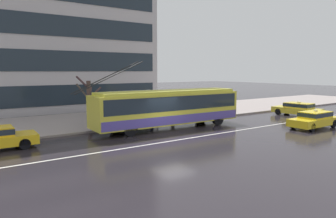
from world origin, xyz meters
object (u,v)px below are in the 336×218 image
taxi_cross_traffic (298,109)px  taxi_oncoming_far (314,119)px  pedestrian_at_shelter (122,106)px  trolleybus (169,107)px  pedestrian_approaching_curb (136,105)px  street_tree_bare (89,99)px  pedestrian_waiting_by_pole (172,99)px  bus_shelter (133,99)px  pedestrian_walking_past (153,100)px

taxi_cross_traffic → taxi_oncoming_far: size_ratio=1.03×
pedestrian_at_shelter → taxi_oncoming_far: bearing=-35.4°
trolleybus → taxi_oncoming_far: bearing=-34.6°
trolleybus → pedestrian_at_shelter: bearing=142.1°
pedestrian_approaching_curb → street_tree_bare: street_tree_bare is taller
pedestrian_at_shelter → pedestrian_waiting_by_pole: size_ratio=0.99×
bus_shelter → pedestrian_waiting_by_pole: (4.43, 0.59, -0.29)m
pedestrian_at_shelter → street_tree_bare: (-1.78, 2.28, 0.46)m
taxi_cross_traffic → pedestrian_at_shelter: bearing=166.6°
taxi_cross_traffic → pedestrian_walking_past: pedestrian_walking_past is taller
pedestrian_walking_past → bus_shelter: bearing=-179.2°
pedestrian_approaching_curb → pedestrian_at_shelter: bearing=-168.2°
trolleybus → pedestrian_waiting_by_pole: (3.31, 4.22, 0.17)m
trolleybus → taxi_cross_traffic: size_ratio=2.86×
pedestrian_approaching_curb → pedestrian_walking_past: pedestrian_walking_past is taller
trolleybus → pedestrian_walking_past: bearing=76.9°
taxi_oncoming_far → street_tree_bare: 17.56m
pedestrian_approaching_curb → pedestrian_walking_past: bearing=26.6°
pedestrian_approaching_curb → street_tree_bare: 3.72m
pedestrian_waiting_by_pole → street_tree_bare: street_tree_bare is taller
bus_shelter → street_tree_bare: bearing=166.2°
bus_shelter → street_tree_bare: 3.59m
taxi_oncoming_far → bus_shelter: bus_shelter is taller
taxi_cross_traffic → taxi_oncoming_far: same height
pedestrian_approaching_curb → pedestrian_walking_past: 2.63m
trolleybus → pedestrian_at_shelter: 3.58m
pedestrian_walking_past → street_tree_bare: 5.53m
pedestrian_at_shelter → street_tree_bare: 2.93m
pedestrian_waiting_by_pole → trolleybus: bearing=-128.1°
pedestrian_approaching_curb → pedestrian_walking_past: (2.35, 1.18, 0.10)m
bus_shelter → pedestrian_approaching_curb: bus_shelter is taller
bus_shelter → pedestrian_waiting_by_pole: bearing=7.6°
bus_shelter → pedestrian_approaching_curb: bearing=-108.1°
trolleybus → taxi_cross_traffic: 14.18m
bus_shelter → pedestrian_at_shelter: bearing=-140.0°
taxi_cross_traffic → street_tree_bare: size_ratio=1.21×
trolleybus → street_tree_bare: 6.45m
pedestrian_at_shelter → pedestrian_approaching_curb: bearing=11.8°
taxi_cross_traffic → pedestrian_approaching_curb: size_ratio=2.38×
taxi_cross_traffic → bus_shelter: 16.16m
trolleybus → taxi_cross_traffic: trolleybus is taller
pedestrian_walking_past → pedestrian_at_shelter: bearing=-158.4°
taxi_oncoming_far → pedestrian_walking_past: (-8.32, 9.98, 1.08)m
bus_shelter → pedestrian_at_shelter: bus_shelter is taller
pedestrian_at_shelter → pedestrian_approaching_curb: size_ratio=1.01×
taxi_oncoming_far → bus_shelter: size_ratio=1.11×
pedestrian_waiting_by_pole → bus_shelter: bearing=-172.4°
trolleybus → pedestrian_approaching_curb: size_ratio=6.81×
pedestrian_waiting_by_pole → street_tree_bare: (-7.91, 0.26, 0.36)m
taxi_cross_traffic → pedestrian_walking_past: 14.31m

